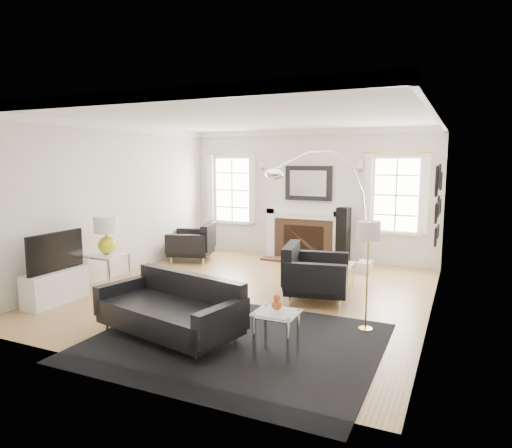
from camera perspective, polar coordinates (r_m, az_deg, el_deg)
The scene contains 25 objects.
floor at distance 7.53m, azimuth -0.76°, elevation -8.60°, with size 6.00×6.00×0.00m, color #9D6942.
back_wall at distance 10.03m, azimuth 6.62°, elevation 3.67°, with size 5.50×0.04×2.80m, color beige.
front_wall at distance 4.74m, azimuth -16.55°, elevation -1.45°, with size 5.50×0.04×2.80m, color beige.
left_wall at distance 8.78m, azimuth -17.22°, elevation 2.75°, with size 0.04×6.00×2.80m, color beige.
right_wall at distance 6.56m, azimuth 21.45°, elevation 0.88°, with size 0.04×6.00×2.80m, color beige.
ceiling at distance 7.24m, azimuth -0.80°, elevation 13.15°, with size 5.50×6.00×0.02m, color white.
crown_molding at distance 7.23m, azimuth -0.80°, elevation 12.68°, with size 5.50×6.00×0.12m, color white.
fireplace at distance 9.94m, azimuth 6.16°, elevation -1.35°, with size 1.70×0.69×1.11m.
mantel_mirror at distance 9.97m, azimuth 6.56°, elevation 5.08°, with size 1.05×0.07×0.75m.
window_left at distance 10.70m, azimuth -2.96°, elevation 4.30°, with size 1.24×0.15×1.62m.
window_right at distance 9.57m, azimuth 17.13°, elevation 3.51°, with size 1.24×0.15×1.62m.
gallery_wall at distance 7.84m, azimuth 21.83°, elevation 2.92°, with size 0.04×1.73×1.29m.
tv_unit at distance 7.56m, azimuth -23.77°, elevation -6.63°, with size 0.35×1.00×1.09m.
area_rug at distance 5.60m, azimuth -2.69°, elevation -14.54°, with size 3.33×2.77×0.01m, color black.
sofa at distance 5.76m, azimuth -10.36°, elevation -10.55°, with size 1.99×1.22×0.61m.
armchair_left at distance 9.90m, azimuth -7.74°, elevation -2.44°, with size 1.12×1.19×0.66m.
armchair_right at distance 7.14m, azimuth 7.08°, elevation -6.29°, with size 1.12×1.21×0.71m.
coffee_table at distance 7.69m, azimuth 8.15°, elevation -5.27°, with size 0.96×0.96×0.43m.
side_table_left at distance 7.93m, azimuth -18.05°, elevation -4.36°, with size 0.56×0.56×0.62m.
nesting_table at distance 5.08m, azimuth 2.60°, elevation -12.12°, with size 0.47×0.40×0.52m.
gourd_lamp at distance 7.85m, azimuth -18.20°, elevation -0.98°, with size 0.39×0.39×0.63m.
orange_vase at distance 5.01m, azimuth 2.61°, elevation -9.84°, with size 0.11×0.11×0.18m.
arc_floor_lamp at distance 8.51m, azimuth 8.26°, elevation 2.22°, with size 1.70×1.58×2.41m.
stick_floor_lamp at distance 5.82m, azimuth 13.90°, elevation -1.52°, with size 0.28×0.28×1.40m.
speaker_tower at distance 9.56m, azimuth 10.84°, elevation -1.50°, with size 0.24×0.24×1.19m, color black.
Camera 1 is at (3.10, -6.51, 2.15)m, focal length 32.00 mm.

